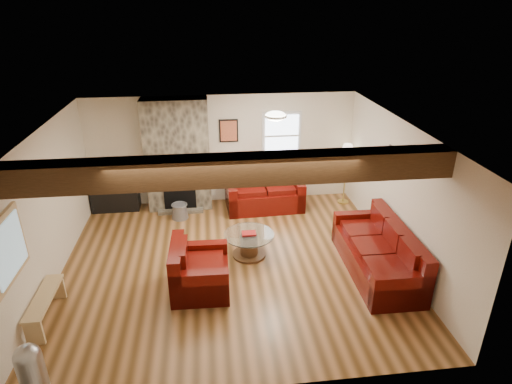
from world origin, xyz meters
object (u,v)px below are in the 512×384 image
at_px(loveseat, 264,189).
at_px(tv_cabinet, 116,199).
at_px(sofa_three, 377,250).
at_px(armchair_red, 200,267).
at_px(television, 113,180).
at_px(coffee_table, 249,245).
at_px(floor_lamp, 347,153).

height_order(loveseat, tv_cabinet, loveseat).
relative_size(sofa_three, armchair_red, 2.16).
height_order(sofa_three, armchair_red, sofa_three).
distance_m(loveseat, television, 3.37).
height_order(coffee_table, floor_lamp, floor_lamp).
bearing_deg(sofa_three, armchair_red, -86.61).
bearing_deg(television, sofa_three, -31.74).
height_order(tv_cabinet, television, television).
xyz_separation_m(armchair_red, coffee_table, (0.89, 0.90, -0.19)).
bearing_deg(floor_lamp, sofa_three, -96.12).
bearing_deg(coffee_table, floor_lamp, 39.56).
relative_size(loveseat, armchair_red, 1.64).
bearing_deg(loveseat, armchair_red, -119.05).
bearing_deg(tv_cabinet, floor_lamp, -2.95).
bearing_deg(sofa_three, loveseat, -149.25).
distance_m(tv_cabinet, television, 0.47).
distance_m(armchair_red, coffee_table, 1.28).
distance_m(sofa_three, armchair_red, 3.04).
xyz_separation_m(sofa_three, television, (-4.93, 3.05, 0.29)).
relative_size(tv_cabinet, television, 1.37).
bearing_deg(armchair_red, coffee_table, -43.04).
bearing_deg(sofa_three, television, -121.00).
distance_m(armchair_red, floor_lamp, 4.51).
relative_size(tv_cabinet, floor_lamp, 0.71).
relative_size(armchair_red, coffee_table, 1.12).
height_order(television, floor_lamp, floor_lamp).
bearing_deg(coffee_table, tv_cabinet, 140.58).
distance_m(armchair_red, television, 3.72).
xyz_separation_m(sofa_three, loveseat, (-1.59, 2.75, 0.02)).
xyz_separation_m(television, floor_lamp, (5.23, -0.27, 0.50)).
bearing_deg(floor_lamp, television, 177.05).
relative_size(loveseat, tv_cabinet, 1.67).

